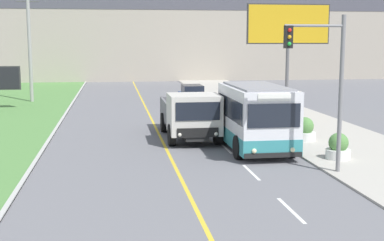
# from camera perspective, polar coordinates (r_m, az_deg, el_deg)

# --- Properties ---
(city_bus) EXTENTS (2.61, 5.41, 2.97)m
(city_bus) POSITION_cam_1_polar(r_m,az_deg,el_deg) (24.06, 6.88, 0.26)
(city_bus) COLOR silver
(city_bus) RESTS_ON ground_plane
(dump_truck) EXTENTS (2.51, 6.78, 2.40)m
(dump_truck) POSITION_cam_1_polar(r_m,az_deg,el_deg) (26.41, -0.10, 0.44)
(dump_truck) COLOR black
(dump_truck) RESTS_ON ground_plane
(car_distant) EXTENTS (1.80, 4.30, 1.45)m
(car_distant) POSITION_cam_1_polar(r_m,az_deg,el_deg) (42.18, 0.05, 2.77)
(car_distant) COLOR #2D4784
(car_distant) RESTS_ON ground_plane
(utility_pole_far) EXTENTS (1.80, 0.28, 9.06)m
(utility_pole_far) POSITION_cam_1_polar(r_m,az_deg,el_deg) (44.98, -16.94, 7.74)
(utility_pole_far) COLOR #9E9E99
(utility_pole_far) RESTS_ON ground_plane
(traffic_light_mast) EXTENTS (2.28, 0.32, 5.87)m
(traffic_light_mast) POSITION_cam_1_polar(r_m,az_deg,el_deg) (20.07, 13.98, 4.83)
(traffic_light_mast) COLOR slate
(traffic_light_mast) RESTS_ON ground_plane
(billboard_large) EXTENTS (6.01, 0.24, 7.49)m
(billboard_large) POSITION_cam_1_polar(r_m,az_deg,el_deg) (38.97, 10.24, 9.72)
(billboard_large) COLOR #59595B
(billboard_large) RESTS_ON ground_plane
(planter_round_near) EXTENTS (1.02, 1.02, 1.09)m
(planter_round_near) POSITION_cam_1_polar(r_m,az_deg,el_deg) (22.95, 15.34, -2.80)
(planter_round_near) COLOR silver
(planter_round_near) RESTS_ON sidewalk_right
(planter_round_second) EXTENTS (1.09, 1.09, 1.15)m
(planter_round_second) POSITION_cam_1_polar(r_m,az_deg,el_deg) (26.72, 11.92, -1.04)
(planter_round_second) COLOR silver
(planter_round_second) RESTS_ON sidewalk_right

